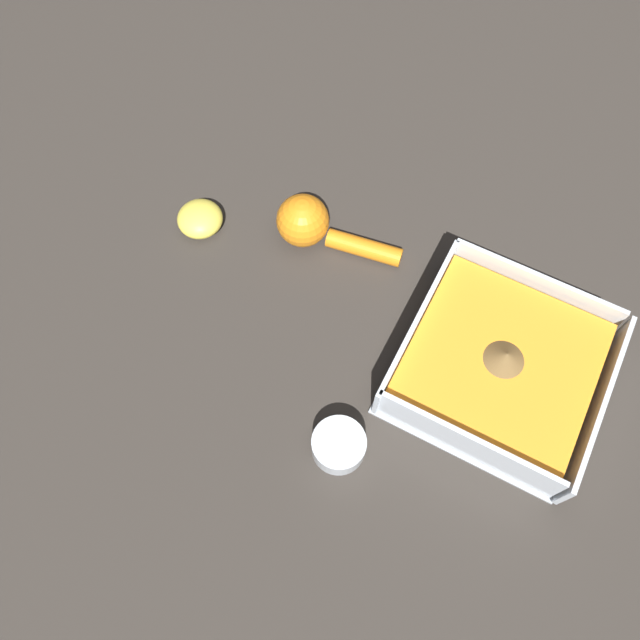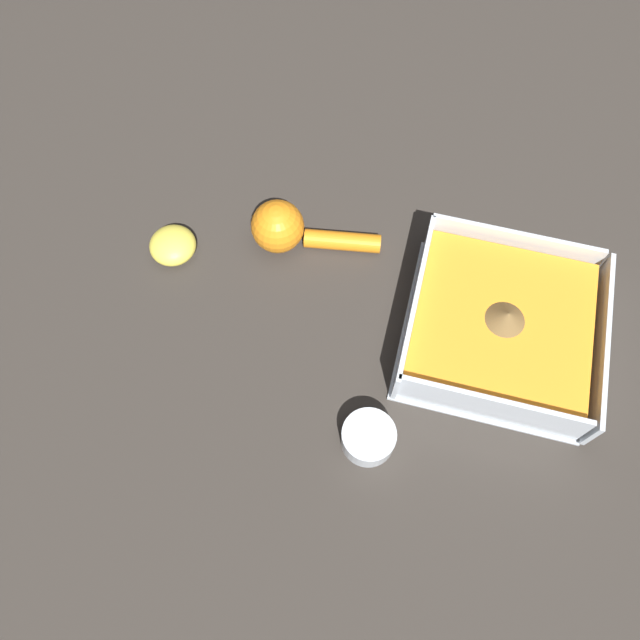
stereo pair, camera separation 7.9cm
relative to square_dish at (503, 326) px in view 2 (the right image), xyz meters
The scene contains 5 objects.
ground_plane 0.03m from the square_dish, 39.64° to the right, with size 4.00×4.00×0.00m, color #332D28.
square_dish is the anchor object (origin of this frame).
spice_bowl 0.23m from the square_dish, 36.68° to the right, with size 0.07×0.07×0.03m.
lemon_squeezer 0.31m from the square_dish, 103.10° to the right, with size 0.07×0.18×0.07m.
lemon_half 0.45m from the square_dish, 91.86° to the right, with size 0.06×0.06×0.04m.
Camera 2 is at (0.37, -0.14, 0.75)m, focal length 35.00 mm.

